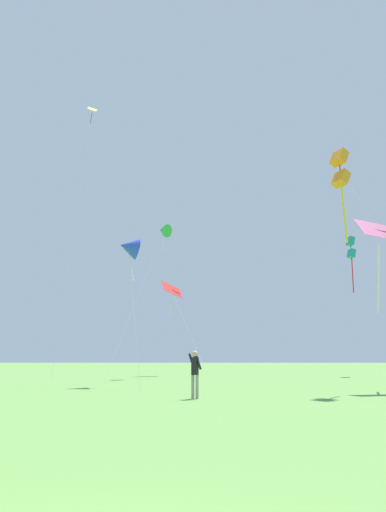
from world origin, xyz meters
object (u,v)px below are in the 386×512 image
Objects in this scene: kite_pink_low at (379,248)px; kite_red_high at (172,294)px; kite_teal_box at (351,249)px; kite_green_small at (163,231)px; kite_blue_delta at (129,247)px; kite_orange_box at (340,171)px; person_near_tree at (195,370)px; kite_yellow_diamond at (89,130)px.

kite_red_high is at bearing 120.03° from kite_pink_low.
kite_green_small reaches higher than kite_teal_box.
kite_blue_delta is 12.96m from kite_orange_box.
kite_orange_box reaches higher than kite_red_high.
person_near_tree is at bearing -153.61° from kite_pink_low.
kite_green_small is at bearing 98.35° from person_near_tree.
kite_green_small is at bearing 128.22° from kite_pink_low.
kite_pink_low is at bearing -51.78° from kite_green_small.
person_near_tree is at bearing -84.40° from kite_red_high.
kite_green_small is at bearing -165.21° from kite_teal_box.
person_near_tree is at bearing -81.65° from kite_green_small.
kite_pink_low is 0.95× the size of kite_green_small.
kite_pink_low is 20.79m from kite_green_small.
kite_pink_low is (-5.68, -20.51, -4.99)m from kite_teal_box.
kite_green_small is (-0.52, -4.80, 4.98)m from kite_red_high.
kite_red_high is 0.67× the size of kite_green_small.
kite_orange_box is 0.90× the size of kite_green_small.
kite_red_high is 23.73m from kite_pink_low.
kite_teal_box is (19.24, 16.28, 3.83)m from kite_blue_delta.
kite_red_high is 0.71× the size of kite_pink_low.
kite_teal_box is 1.00× the size of kite_green_small.
kite_pink_low is at bearing -44.37° from kite_yellow_diamond.
kite_yellow_diamond is (-26.43, -0.22, 12.90)m from kite_teal_box.
kite_orange_box reaches higher than kite_blue_delta.
kite_yellow_diamond is 2.24× the size of kite_pink_low.
kite_orange_box is (-7.70, -21.54, -1.18)m from kite_teal_box.
kite_green_small is (-10.38, 16.77, 1.77)m from kite_orange_box.
kite_red_high is 6.94m from kite_green_small.
kite_yellow_diamond is at bearing 114.44° from person_near_tree.
kite_blue_delta is at bearing 155.48° from kite_orange_box.
kite_yellow_diamond reaches higher than person_near_tree.
kite_pink_low is (11.87, -20.54, -0.59)m from kite_red_high.
kite_teal_box is at bearing -0.09° from kite_red_high.
kite_blue_delta is at bearing -95.76° from kite_green_small.
kite_red_high is 23.93m from kite_orange_box.
person_near_tree is at bearing -120.93° from kite_teal_box.
kite_yellow_diamond is 2.13× the size of kite_green_small.
kite_red_high is at bearing 179.91° from kite_teal_box.
kite_yellow_diamond is at bearing 135.63° from kite_pink_low.
kite_green_small is at bearing -28.63° from kite_yellow_diamond.
kite_yellow_diamond reaches higher than kite_blue_delta.
kite_orange_box is 6.70× the size of person_near_tree.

